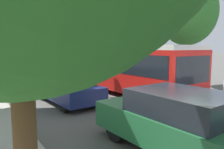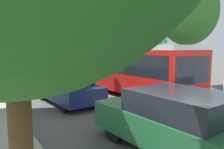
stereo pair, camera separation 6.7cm
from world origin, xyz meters
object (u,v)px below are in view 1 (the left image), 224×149
Objects in this scene: tree_right_near at (189,14)px; traffic_light at (77,48)px; queued_car_white at (38,75)px; queued_car_black at (15,68)px; queued_car_navy at (68,88)px; no_entry_sign at (147,56)px; queued_car_green at (179,122)px; articulated_bus at (87,61)px; direction_sign_post at (160,47)px.

traffic_light is at bearing 168.97° from tree_right_near.
queued_car_white is 0.99× the size of queued_car_black.
queued_car_navy is 0.93× the size of queued_car_black.
no_entry_sign is 0.40× the size of tree_right_near.
queued_car_green is 1.56× the size of no_entry_sign.
queued_car_navy is at bearing 0.38° from queued_car_green.
tree_right_near is at bearing 45.51° from articulated_bus.
traffic_light is (1.14, -3.52, 1.75)m from queued_car_white.
tree_right_near is at bearing 106.15° from direction_sign_post.
tree_right_near reaches higher than no_entry_sign.
articulated_bus is at bearing 152.29° from traffic_light.
direction_sign_post reaches higher than queued_car_navy.
direction_sign_post reaches higher than articulated_bus.
articulated_bus is 6.26× the size of no_entry_sign.
tree_right_near is (7.44, -1.45, 2.22)m from traffic_light.
direction_sign_post is (7.35, 0.89, 0.05)m from traffic_light.
queued_car_white is 9.07m from direction_sign_post.
queued_car_black is at bearing -0.61° from queued_car_green.
articulated_bus reaches higher than queued_car_green.
articulated_bus is 5.19× the size of traffic_light.
queued_car_white is at bearing -154.44° from traffic_light.
queued_car_black is (-0.32, 5.78, 0.01)m from queued_car_white.
queued_car_navy is at bearing -30.43° from traffic_light.
traffic_light reaches higher than queued_car_green.
tree_right_near reaches higher than queued_car_navy.
no_entry_sign is (7.86, 3.18, 1.17)m from queued_car_navy.
traffic_light reaches higher than queued_car_white.
no_entry_sign is at bearing 66.03° from articulated_bus.
queued_car_green is 12.04m from direction_sign_post.
tree_right_near is at bearing -142.51° from queued_car_black.
queued_car_green is 5.95m from queued_car_navy.
tree_right_near is (0.09, -2.34, 2.16)m from direction_sign_post.
no_entry_sign reaches higher than queued_car_navy.
traffic_light is at bearing -164.11° from queued_car_white.
direction_sign_post is (0.77, -0.65, 0.68)m from no_entry_sign.
direction_sign_post is (8.63, 2.53, 1.85)m from queued_car_navy.
queued_car_green is 11.92m from no_entry_sign.
traffic_light reaches higher than queued_car_black.
queued_car_navy is at bearing -178.76° from tree_right_near.
tree_right_near is (8.58, -4.97, 3.97)m from queued_car_white.
articulated_bus reaches higher than queued_car_white.
queued_car_white is 10.68m from tree_right_near.
no_entry_sign reaches higher than queued_car_black.
queued_car_white is 8.06m from no_entry_sign.
traffic_light is (1.46, -9.30, 1.74)m from queued_car_black.
no_entry_sign is at bearing -70.11° from queued_car_navy.
direction_sign_post is (5.03, -2.40, 1.05)m from articulated_bus.
queued_car_black is at bearing -1.15° from queued_car_navy.
queued_car_black reaches higher than queued_car_white.
traffic_light is 7.89m from tree_right_near.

